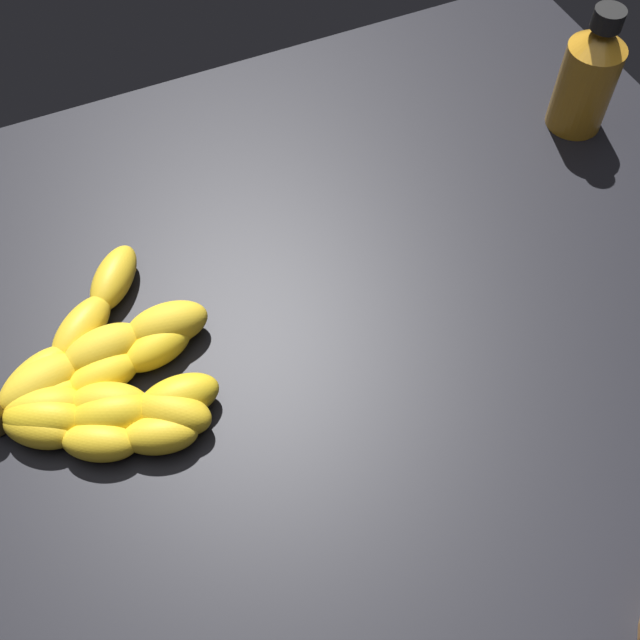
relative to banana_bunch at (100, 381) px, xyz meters
The scene contains 3 objects.
ground_plane 15.08cm from the banana_bunch, 160.15° to the left, with size 96.09×78.06×3.60cm, color black.
banana_bunch is the anchor object (origin of this frame).
honey_bottle 53.24cm from the banana_bunch, 167.98° to the right, with size 5.54×5.54×12.96cm.
Camera 1 is at (10.43, 29.46, 54.60)cm, focal length 43.81 mm.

